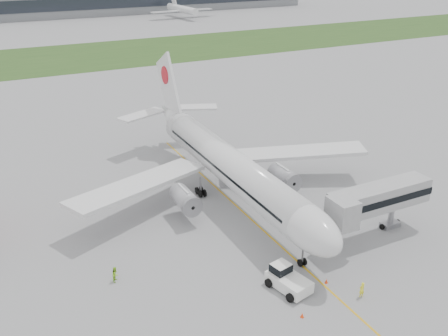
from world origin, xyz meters
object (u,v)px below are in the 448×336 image
airliner (226,162)px  ground_crew_near (362,290)px  jet_bridge (374,200)px  pushback_tug (287,278)px

airliner → ground_crew_near: bearing=-85.1°
jet_bridge → ground_crew_near: (-9.19, -8.97, -4.45)m
airliner → jet_bridge: airliner is taller
pushback_tug → jet_bridge: size_ratio=0.34×
ground_crew_near → jet_bridge: bearing=-135.4°
jet_bridge → ground_crew_near: size_ratio=8.50×
airliner → ground_crew_near: (2.38, -27.49, -4.74)m
airliner → pushback_tug: (-3.91, -22.47, -4.50)m
airliner → jet_bridge: size_ratio=3.44×
pushback_tug → jet_bridge: 16.53m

